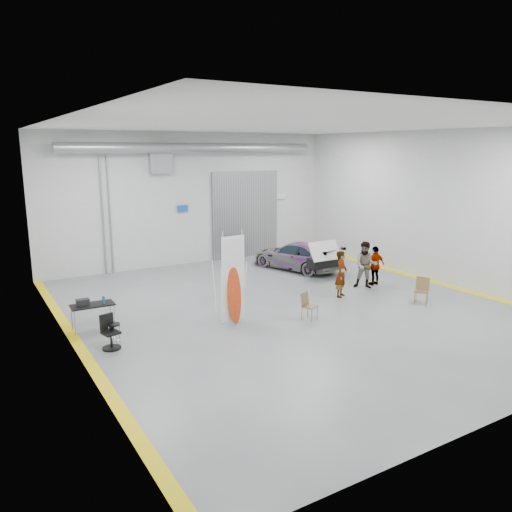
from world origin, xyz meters
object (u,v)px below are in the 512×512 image
sedan_car (297,256)px  person_a (341,274)px  folding_chair_near (309,312)px  folding_chair_far (421,296)px  person_c (375,266)px  person_b (366,265)px  surfboard_display (233,287)px  office_chair (110,334)px  shop_stool (115,335)px  work_table (90,305)px

sedan_car → person_a: size_ratio=2.50×
folding_chair_near → folding_chair_far: bearing=-32.5°
folding_chair_far → person_c: bearing=136.7°
person_b → surfboard_display: surfboard_display is taller
person_a → person_c: (2.19, 0.55, -0.07)m
sedan_car → office_chair: size_ratio=4.53×
folding_chair_near → sedan_car: bearing=35.0°
folding_chair_near → surfboard_display: bearing=134.2°
sedan_car → shop_stool: (-9.42, -4.77, -0.29)m
surfboard_display → folding_chair_near: (2.20, -0.93, -0.90)m
person_c → office_chair: (-10.66, -1.11, -0.37)m
folding_chair_near → office_chair: office_chair is taller
person_c → surfboard_display: surfboard_display is taller
folding_chair_near → folding_chair_far: (4.24, -0.71, 0.02)m
sedan_car → shop_stool: 10.57m
sedan_car → shop_stool: sedan_car is taller
folding_chair_far → office_chair: office_chair is taller
surfboard_display → work_table: surfboard_display is taller
person_c → folding_chair_near: bearing=23.5°
folding_chair_far → work_table: size_ratio=0.75×
surfboard_display → work_table: (-3.89, 1.67, -0.39)m
person_c → folding_chair_near: 5.13m
person_b → surfboard_display: 6.34m
surfboard_display → office_chair: bearing=177.0°
person_b → folding_chair_near: person_b is taller
person_a → folding_chair_near: size_ratio=1.96×
sedan_car → person_a: person_a is taller
person_a → person_b: (1.56, 0.42, 0.06)m
folding_chair_near → work_table: 6.64m
surfboard_display → shop_stool: size_ratio=4.45×
person_a → shop_stool: size_ratio=2.59×
person_a → work_table: bearing=139.1°
person_c → office_chair: person_c is taller
person_b → folding_chair_far: size_ratio=1.94×
person_b → person_a: bearing=-120.8°
work_table → person_a: bearing=-7.6°
person_c → work_table: size_ratio=1.25×
folding_chair_near → shop_stool: folding_chair_near is taller
folding_chair_far → shop_stool: (-10.07, 1.68, 0.03)m
person_a → folding_chair_near: 2.95m
shop_stool → person_b: bearing=5.2°
person_c → folding_chair_far: (-0.46, -2.71, -0.49)m
person_b → surfboard_display: bearing=-127.3°
person_a → office_chair: size_ratio=1.82×
shop_stool → office_chair: size_ratio=0.70×
person_b → surfboard_display: (-6.26, -0.94, 0.26)m
person_a → person_c: person_a is taller
person_a → shop_stool: 8.36m
person_a → office_chair: bearing=150.5°
folding_chair_near → shop_stool: 5.91m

